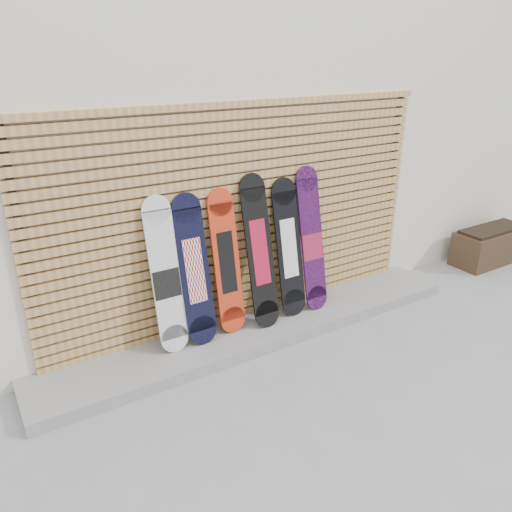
# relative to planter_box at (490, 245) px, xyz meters

# --- Properties ---
(ground) EXTENTS (80.00, 80.00, 0.00)m
(ground) POSITION_rel_planter_box_xyz_m (-3.53, -0.63, -0.24)
(ground) COLOR gray
(ground) RESTS_ON ground
(building) EXTENTS (12.00, 5.00, 3.60)m
(building) POSITION_rel_planter_box_xyz_m (-3.03, 2.87, 1.56)
(building) COLOR silver
(building) RESTS_ON ground
(concrete_step) EXTENTS (4.60, 0.70, 0.12)m
(concrete_step) POSITION_rel_planter_box_xyz_m (-3.68, 0.05, -0.18)
(concrete_step) COLOR gray
(concrete_step) RESTS_ON ground
(slat_wall) EXTENTS (4.26, 0.08, 2.29)m
(slat_wall) POSITION_rel_planter_box_xyz_m (-3.68, 0.34, 0.96)
(slat_wall) COLOR #AC8248
(slat_wall) RESTS_ON ground
(planter_box) EXTENTS (1.10, 0.46, 0.50)m
(planter_box) POSITION_rel_planter_box_xyz_m (0.00, 0.00, 0.00)
(planter_box) COLOR #332416
(planter_box) RESTS_ON ground
(snowboard_0) EXTENTS (0.27, 0.29, 1.45)m
(snowboard_0) POSITION_rel_planter_box_xyz_m (-4.61, 0.16, 0.59)
(snowboard_0) COLOR silver
(snowboard_0) RESTS_ON concrete_step
(snowboard_1) EXTENTS (0.29, 0.31, 1.43)m
(snowboard_1) POSITION_rel_planter_box_xyz_m (-4.33, 0.15, 0.59)
(snowboard_1) COLOR black
(snowboard_1) RESTS_ON concrete_step
(snowboard_2) EXTENTS (0.27, 0.27, 1.42)m
(snowboard_2) POSITION_rel_planter_box_xyz_m (-3.99, 0.17, 0.58)
(snowboard_2) COLOR red
(snowboard_2) RESTS_ON concrete_step
(snowboard_3) EXTENTS (0.28, 0.37, 1.52)m
(snowboard_3) POSITION_rel_planter_box_xyz_m (-3.64, 0.13, 0.63)
(snowboard_3) COLOR black
(snowboard_3) RESTS_ON concrete_step
(snowboard_4) EXTENTS (0.29, 0.31, 1.43)m
(snowboard_4) POSITION_rel_planter_box_xyz_m (-3.27, 0.15, 0.59)
(snowboard_4) COLOR black
(snowboard_4) RESTS_ON concrete_step
(snowboard_5) EXTENTS (0.26, 0.34, 1.51)m
(snowboard_5) POSITION_rel_planter_box_xyz_m (-2.99, 0.14, 0.62)
(snowboard_5) COLOR black
(snowboard_5) RESTS_ON concrete_step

